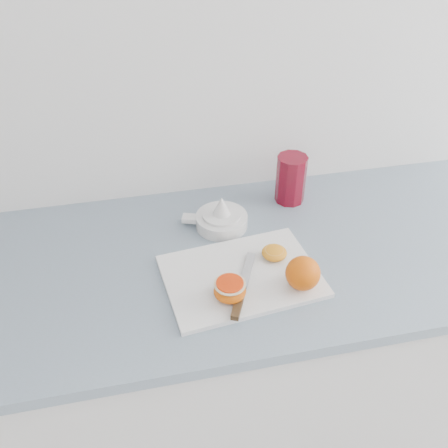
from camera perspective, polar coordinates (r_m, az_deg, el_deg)
name	(u,v)px	position (r m, az deg, el deg)	size (l,w,h in m)	color
counter	(251,361)	(1.57, 3.13, -15.38)	(2.47, 0.64, 0.89)	silver
cutting_board	(241,276)	(1.16, 1.98, -5.97)	(0.35, 0.25, 0.01)	silver
whole_orange	(303,273)	(1.12, 9.00, -5.58)	(0.08, 0.08, 0.08)	orange
half_orange	(230,290)	(1.09, 0.67, -7.55)	(0.07, 0.07, 0.04)	orange
squeezed_shell	(274,253)	(1.20, 5.77, -3.26)	(0.06, 0.06, 0.03)	orange
paring_knife	(240,297)	(1.10, 1.87, -8.30)	(0.10, 0.20, 0.01)	#4A361B
citrus_juicer	(221,218)	(1.30, -0.35, 0.65)	(0.17, 0.14, 0.09)	white
red_tumbler	(291,181)	(1.39, 7.63, 4.95)	(0.08, 0.08, 0.14)	maroon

